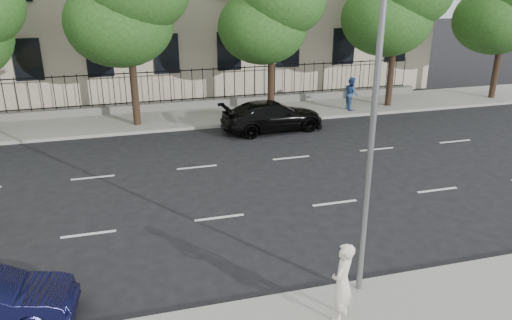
{
  "coord_description": "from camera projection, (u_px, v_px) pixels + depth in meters",
  "views": [
    {
      "loc": [
        -2.66,
        -11.53,
        7.45
      ],
      "look_at": [
        1.36,
        3.0,
        1.66
      ],
      "focal_mm": 35.0,
      "sensor_mm": 36.0,
      "label": 1
    }
  ],
  "objects": [
    {
      "name": "ground",
      "position": [
        237.0,
        259.0,
        13.71
      ],
      "size": [
        120.0,
        120.0,
        0.0
      ],
      "primitive_type": "plane",
      "color": "black",
      "rests_on": "ground"
    },
    {
      "name": "far_sidewalk",
      "position": [
        176.0,
        118.0,
        26.27
      ],
      "size": [
        60.0,
        4.0,
        0.15
      ],
      "primitive_type": "cube",
      "color": "gray",
      "rests_on": "ground"
    },
    {
      "name": "lane_markings",
      "position": [
        207.0,
        189.0,
        17.98
      ],
      "size": [
        49.6,
        4.62,
        0.01
      ],
      "primitive_type": null,
      "color": "silver",
      "rests_on": "ground"
    },
    {
      "name": "iron_fence",
      "position": [
        171.0,
        100.0,
        27.6
      ],
      "size": [
        30.0,
        0.5,
        2.2
      ],
      "color": "slate",
      "rests_on": "far_sidewalk"
    },
    {
      "name": "street_light",
      "position": [
        364.0,
        81.0,
        10.89
      ],
      "size": [
        0.25,
        3.32,
        8.05
      ],
      "color": "slate",
      "rests_on": "near_sidewalk"
    },
    {
      "name": "tree_d",
      "position": [
        272.0,
        3.0,
        24.88
      ],
      "size": [
        5.34,
        4.94,
        8.84
      ],
      "color": "#382619",
      "rests_on": "far_sidewalk"
    },
    {
      "name": "black_sedan",
      "position": [
        272.0,
        116.0,
        24.3
      ],
      "size": [
        5.23,
        2.52,
        1.47
      ],
      "primitive_type": "imported",
      "rotation": [
        0.0,
        0.0,
        1.66
      ],
      "color": "black",
      "rests_on": "ground"
    },
    {
      "name": "woman_near",
      "position": [
        342.0,
        282.0,
        10.81
      ],
      "size": [
        0.81,
        0.8,
        1.88
      ],
      "primitive_type": "imported",
      "rotation": [
        0.0,
        0.0,
        3.92
      ],
      "color": "silver",
      "rests_on": "near_sidewalk"
    },
    {
      "name": "pedestrian_far",
      "position": [
        351.0,
        94.0,
        27.33
      ],
      "size": [
        0.78,
        0.95,
        1.8
      ],
      "primitive_type": "imported",
      "rotation": [
        0.0,
        0.0,
        1.45
      ],
      "color": "navy",
      "rests_on": "far_sidewalk"
    }
  ]
}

